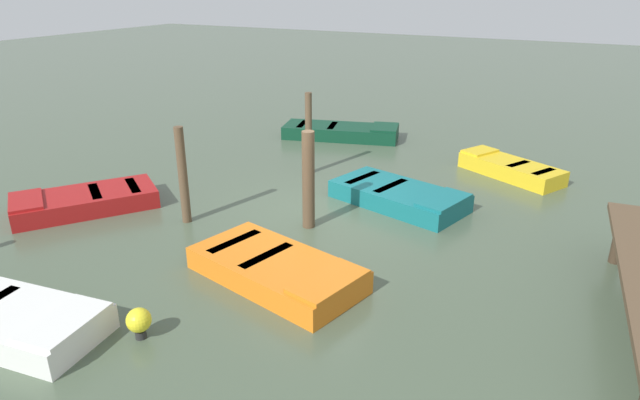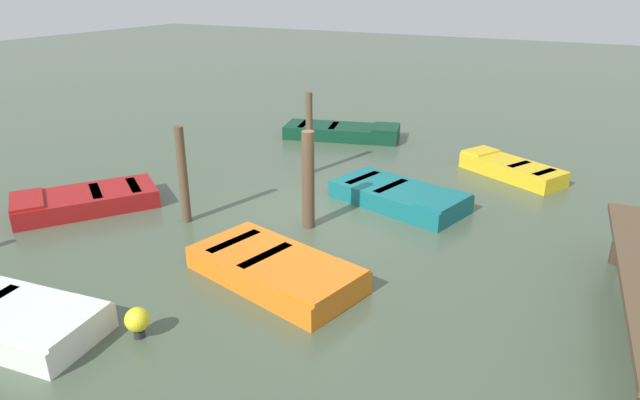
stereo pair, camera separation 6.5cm
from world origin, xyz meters
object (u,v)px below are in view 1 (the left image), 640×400
(rowboat_teal, at_px, (399,196))
(mooring_piling_far_left, at_px, (308,180))
(rowboat_red, at_px, (84,201))
(marker_buoy, at_px, (139,321))
(rowboat_orange, at_px, (277,269))
(mooring_piling_near_left, at_px, (183,176))
(mooring_piling_near_right, at_px, (309,134))
(rowboat_dark_green, at_px, (342,131))
(rowboat_yellow, at_px, (510,168))
(rowboat_white, at_px, (3,318))

(rowboat_teal, height_order, mooring_piling_far_left, mooring_piling_far_left)
(rowboat_red, height_order, mooring_piling_far_left, mooring_piling_far_left)
(rowboat_teal, bearing_deg, marker_buoy, -88.32)
(rowboat_orange, relative_size, mooring_piling_near_left, 1.59)
(rowboat_teal, xyz_separation_m, rowboat_red, (3.55, -6.13, 0.00))
(mooring_piling_far_left, xyz_separation_m, mooring_piling_near_right, (-2.97, -1.63, 0.05))
(rowboat_dark_green, relative_size, rowboat_yellow, 1.35)
(rowboat_dark_green, distance_m, rowboat_yellow, 5.65)
(rowboat_white, relative_size, mooring_piling_near_right, 1.51)
(rowboat_orange, bearing_deg, rowboat_white, -118.75)
(rowboat_white, height_order, rowboat_red, same)
(rowboat_dark_green, height_order, rowboat_teal, same)
(rowboat_red, bearing_deg, marker_buoy, 92.05)
(rowboat_white, height_order, mooring_piling_far_left, mooring_piling_far_left)
(rowboat_yellow, bearing_deg, rowboat_dark_green, 14.26)
(rowboat_teal, height_order, mooring_piling_near_left, mooring_piling_near_left)
(rowboat_white, height_order, mooring_piling_near_left, mooring_piling_near_left)
(rowboat_white, height_order, rowboat_teal, same)
(rowboat_teal, relative_size, mooring_piling_far_left, 1.61)
(mooring_piling_near_left, bearing_deg, rowboat_red, -77.20)
(rowboat_red, bearing_deg, rowboat_white, 70.35)
(rowboat_dark_green, distance_m, rowboat_white, 11.79)
(rowboat_teal, xyz_separation_m, marker_buoy, (6.51, -1.55, 0.07))
(rowboat_white, bearing_deg, mooring_piling_far_left, 60.00)
(rowboat_dark_green, distance_m, rowboat_teal, 5.76)
(mooring_piling_far_left, bearing_deg, rowboat_dark_green, -160.11)
(rowboat_orange, distance_m, mooring_piling_far_left, 2.41)
(rowboat_red, distance_m, marker_buoy, 5.45)
(rowboat_dark_green, height_order, rowboat_orange, same)
(rowboat_red, height_order, mooring_piling_near_left, mooring_piling_near_left)
(rowboat_yellow, bearing_deg, mooring_piling_far_left, 86.39)
(rowboat_white, bearing_deg, mooring_piling_near_right, 78.64)
(rowboat_teal, height_order, rowboat_red, same)
(rowboat_white, xyz_separation_m, mooring_piling_near_left, (-4.31, -0.21, 0.82))
(mooring_piling_near_right, xyz_separation_m, marker_buoy, (7.47, 1.33, -0.79))
(rowboat_yellow, bearing_deg, rowboat_red, 67.58)
(rowboat_yellow, relative_size, mooring_piling_near_left, 1.37)
(rowboat_dark_green, xyz_separation_m, marker_buoy, (11.00, 2.05, 0.07))
(mooring_piling_far_left, bearing_deg, rowboat_orange, 14.96)
(rowboat_yellow, distance_m, mooring_piling_near_left, 8.37)
(mooring_piling_near_left, xyz_separation_m, mooring_piling_far_left, (-0.98, 2.42, -0.01))
(rowboat_yellow, xyz_separation_m, marker_buoy, (9.71, -3.44, 0.07))
(mooring_piling_far_left, distance_m, mooring_piling_near_right, 3.39)
(mooring_piling_near_left, bearing_deg, rowboat_orange, 68.11)
(rowboat_dark_green, height_order, marker_buoy, marker_buoy)
(rowboat_teal, height_order, marker_buoy, marker_buoy)
(rowboat_teal, distance_m, mooring_piling_near_left, 4.82)
(rowboat_red, bearing_deg, rowboat_yellow, 165.05)
(mooring_piling_far_left, bearing_deg, marker_buoy, -3.81)
(rowboat_white, xyz_separation_m, rowboat_teal, (-7.30, 3.46, 0.00))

